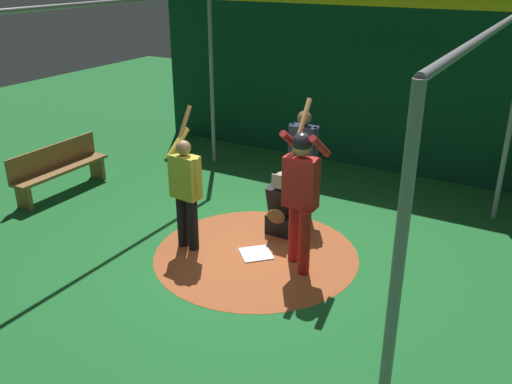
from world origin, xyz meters
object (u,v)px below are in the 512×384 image
object	(u,v)px
catcher	(282,209)
bench	(59,168)
umpire	(303,159)
batter	(301,187)
home_plate	(256,253)
visitor	(186,187)

from	to	relation	value
catcher	bench	bearing A→B (deg)	-82.88
catcher	bench	world-z (taller)	catcher
catcher	umpire	distance (m)	0.91
umpire	batter	bearing A→B (deg)	24.49
home_plate	umpire	size ratio (longest dim) A/B	0.24
visitor	catcher	bearing A→B (deg)	142.99
home_plate	catcher	xyz separation A→B (m)	(-0.76, 0.00, 0.38)
batter	catcher	bearing A→B (deg)	-138.74
home_plate	umpire	distance (m)	1.74
batter	bench	size ratio (longest dim) A/B	1.16
umpire	bench	size ratio (longest dim) A/B	0.92
catcher	visitor	bearing A→B (deg)	-42.53
home_plate	bench	bearing A→B (deg)	-93.32
home_plate	catcher	size ratio (longest dim) A/B	0.42
umpire	visitor	size ratio (longest dim) A/B	0.88
batter	umpire	xyz separation A→B (m)	(-1.44, -0.66, -0.18)
visitor	batter	bearing A→B (deg)	106.01
home_plate	umpire	world-z (taller)	umpire
umpire	visitor	xyz separation A→B (m)	(1.74, -0.95, -0.05)
umpire	catcher	bearing A→B (deg)	0.22
batter	visitor	distance (m)	1.65
home_plate	batter	size ratio (longest dim) A/B	0.19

